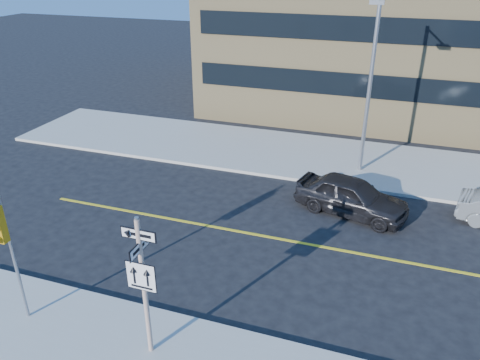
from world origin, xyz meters
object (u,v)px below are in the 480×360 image
at_px(traffic_signal, 2,234).
at_px(streetlight_a, 371,76).
at_px(parked_car_a, 351,196).
at_px(sign_pole, 143,280).

bearing_deg(traffic_signal, streetlight_a, 59.20).
bearing_deg(parked_car_a, traffic_signal, 154.22).
bearing_deg(sign_pole, parked_car_a, 66.63).
bearing_deg(streetlight_a, sign_pole, -106.77).
bearing_deg(traffic_signal, parked_car_a, 49.77).
bearing_deg(parked_car_a, streetlight_a, 15.13).
xyz_separation_m(parked_car_a, streetlight_a, (-0.05, 3.90, 3.98)).
height_order(parked_car_a, streetlight_a, streetlight_a).
bearing_deg(streetlight_a, traffic_signal, -120.80).
height_order(sign_pole, parked_car_a, sign_pole).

